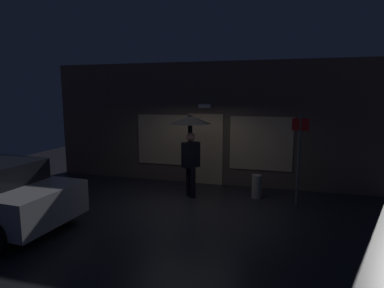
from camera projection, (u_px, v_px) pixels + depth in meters
ground_plane at (185, 206)px, 8.04m from camera, size 18.00×18.00×0.00m
building_facade at (207, 124)px, 9.98m from camera, size 10.25×0.48×3.77m
person_with_umbrella at (191, 134)px, 8.54m from camera, size 1.07×1.07×2.23m
street_sign_post at (299, 154)px, 7.93m from camera, size 0.40×0.07×2.31m
sidewalk_bollard at (256, 186)px, 8.67m from camera, size 0.26×0.26×0.64m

